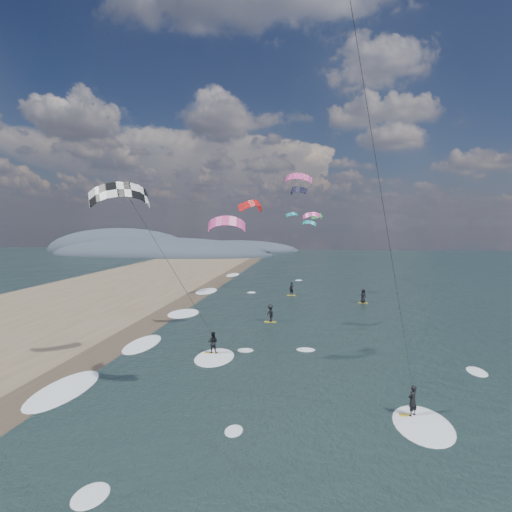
# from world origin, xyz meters

# --- Properties ---
(ground) EXTENTS (260.00, 260.00, 0.00)m
(ground) POSITION_xyz_m (0.00, 0.00, 0.00)
(ground) COLOR black
(ground) RESTS_ON ground
(wet_sand_strip) EXTENTS (3.00, 240.00, 0.00)m
(wet_sand_strip) POSITION_xyz_m (-12.00, 10.00, 0.00)
(wet_sand_strip) COLOR #382D23
(wet_sand_strip) RESTS_ON ground
(coastal_hills) EXTENTS (80.00, 41.00, 15.00)m
(coastal_hills) POSITION_xyz_m (-44.84, 107.86, 0.00)
(coastal_hills) COLOR #3D4756
(coastal_hills) RESTS_ON ground
(kitesurfer_near_a) EXTENTS (7.56, 8.96, 19.03)m
(kitesurfer_near_a) POSITION_xyz_m (4.35, 0.44, 14.04)
(kitesurfer_near_a) COLOR gold
(kitesurfer_near_a) RESTS_ON ground
(kitesurfer_near_b) EXTENTS (6.87, 8.90, 12.15)m
(kitesurfer_near_b) POSITION_xyz_m (-6.50, 9.28, 7.38)
(kitesurfer_near_b) COLOR gold
(kitesurfer_near_b) RESTS_ON ground
(far_kitesurfers) EXTENTS (10.63, 15.79, 1.69)m
(far_kitesurfers) POSITION_xyz_m (1.85, 29.62, 0.82)
(far_kitesurfers) COLOR gold
(far_kitesurfers) RESTS_ON ground
(bg_kite_field) EXTENTS (10.96, 77.55, 6.97)m
(bg_kite_field) POSITION_xyz_m (-0.38, 55.08, 11.48)
(bg_kite_field) COLOR #D83F8C
(bg_kite_field) RESTS_ON ground
(shoreline_surf) EXTENTS (2.40, 79.40, 0.11)m
(shoreline_surf) POSITION_xyz_m (-10.80, 14.75, 0.00)
(shoreline_surf) COLOR white
(shoreline_surf) RESTS_ON ground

